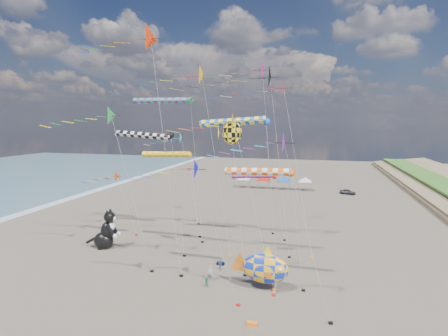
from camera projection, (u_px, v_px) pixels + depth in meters
name	position (u px, v px, depth m)	size (l,w,h in m)	color
ground	(171.00, 321.00, 29.38)	(260.00, 260.00, 0.00)	brown
delta_kite_0	(107.00, 179.00, 51.44)	(9.23, 1.63, 9.40)	#F83A06
delta_kite_1	(253.00, 72.00, 49.71)	(14.23, 3.05, 25.42)	#E50A7B
delta_kite_2	(110.00, 118.00, 37.80)	(11.94, 2.22, 18.44)	green
delta_kite_3	(196.00, 171.00, 31.10)	(9.42, 1.98, 13.59)	#0E0FCC
delta_kite_4	(176.00, 140.00, 56.30)	(9.15, 2.02, 15.06)	#1AC6D2
delta_kite_5	(195.00, 75.00, 41.65)	(13.64, 2.67, 23.72)	orange
delta_kite_6	(282.00, 89.00, 41.21)	(11.87, 2.23, 21.90)	red
delta_kite_7	(225.00, 125.00, 33.64)	(11.46, 2.00, 17.64)	#DC9A03
delta_kite_8	(284.00, 145.00, 28.00)	(9.35, 2.00, 16.07)	purple
delta_kite_9	(148.00, 39.00, 35.26)	(12.91, 2.91, 26.58)	red
delta_kite_10	(258.00, 78.00, 41.14)	(15.78, 3.07, 23.53)	black
windsock_0	(262.00, 172.00, 34.05)	(8.15, 0.78, 12.18)	#E95610
windsock_1	(169.00, 155.00, 50.18)	(8.80, 0.87, 12.40)	#F3A914
windsock_2	(236.00, 122.00, 38.86)	(9.28, 0.90, 17.06)	blue
windsock_3	(165.00, 101.00, 47.08)	(9.92, 0.82, 19.87)	#1C9B55
windsock_4	(255.00, 177.00, 49.02)	(7.83, 0.61, 9.32)	red
windsock_5	(146.00, 136.00, 42.64)	(9.16, 0.76, 15.38)	black
angelfish_kite	(230.00, 134.00, 38.30)	(3.74, 3.02, 16.76)	yellow
cat_inflatable	(105.00, 229.00, 45.89)	(3.96, 1.98, 5.35)	black
fish_inflatable	(265.00, 268.00, 34.48)	(6.18, 2.38, 4.61)	#132FBF
person_adult	(210.00, 273.00, 36.67)	(0.60, 0.39, 1.65)	#99979F
child_green	(207.00, 282.00, 35.21)	(0.52, 0.41, 1.07)	#288D49
child_blue	(220.00, 265.00, 39.45)	(0.66, 0.28, 1.13)	blue
kite_bag_0	(257.00, 261.00, 41.44)	(0.90, 0.44, 0.30)	#1532D6
kite_bag_1	(220.00, 263.00, 40.86)	(0.90, 0.44, 0.30)	black
kite_bag_2	(252.00, 324.00, 28.66)	(0.90, 0.44, 0.30)	orange
tent_row	(274.00, 177.00, 86.07)	(19.20, 4.20, 3.80)	white
parked_car	(348.00, 192.00, 80.13)	(1.40, 3.49, 1.19)	#26262D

